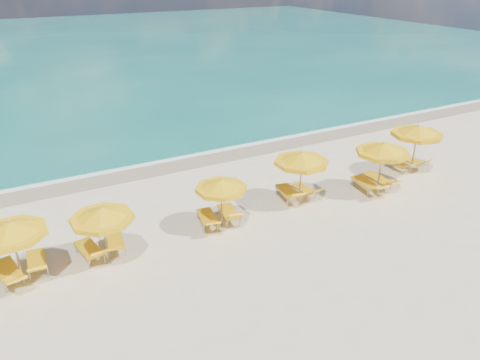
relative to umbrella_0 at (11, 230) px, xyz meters
name	(u,v)px	position (x,y,z in m)	size (l,w,h in m)	color
ground_plane	(257,220)	(8.98, -0.20, -1.96)	(120.00, 120.00, 0.00)	beige
ocean	(62,49)	(8.98, 47.80, -1.96)	(120.00, 80.00, 0.30)	#12655B
wet_sand_band	(188,160)	(8.98, 7.20, -1.96)	(120.00, 2.60, 0.01)	tan
foam_line	(183,155)	(8.98, 8.00, -1.96)	(120.00, 1.20, 0.03)	white
whitecap_near	(46,127)	(2.98, 16.80, -1.96)	(14.00, 0.36, 0.05)	white
whitecap_far	(200,82)	(16.98, 23.80, -1.96)	(18.00, 0.30, 0.05)	white
umbrella_0	(11,230)	(0.00, 0.00, 0.00)	(2.98, 2.98, 2.30)	tan
umbrella_1	(102,215)	(2.80, -0.28, -0.07)	(2.77, 2.77, 2.23)	tan
umbrella_2	(221,185)	(7.49, 0.07, -0.17)	(2.62, 2.62, 2.11)	tan
umbrella_3	(302,159)	(11.46, 0.33, 0.09)	(3.09, 3.09, 2.41)	tan
umbrella_4	(383,149)	(15.29, -0.52, 0.12)	(2.82, 2.82, 2.45)	tan
umbrella_5	(417,131)	(18.34, 0.32, 0.22)	(2.79, 2.79, 2.56)	tan
lounger_0_left	(9,275)	(-0.38, 0.17, -1.72)	(1.07, 2.15, 0.76)	#A5A8AD
lounger_0_right	(38,265)	(0.55, 0.32, -1.73)	(0.71, 1.90, 0.83)	#A5A8AD
lounger_1_left	(90,253)	(2.29, 0.18, -1.73)	(0.93, 1.96, 0.89)	#A5A8AD
lounger_1_right	(116,245)	(3.25, 0.31, -1.75)	(0.87, 1.87, 0.76)	#A5A8AD
lounger_2_left	(208,221)	(6.97, 0.33, -1.74)	(0.98, 1.97, 0.77)	#A5A8AD
lounger_2_right	(229,216)	(7.92, 0.26, -1.73)	(0.95, 1.91, 0.89)	#A5A8AD
lounger_3_left	(288,195)	(11.10, 0.68, -1.72)	(0.99, 2.04, 0.87)	#A5A8AD
lounger_3_right	(304,192)	(11.96, 0.66, -1.76)	(0.67, 1.66, 0.72)	#A5A8AD
lounger_4_left	(366,186)	(14.77, -0.28, -1.72)	(0.95, 2.14, 0.80)	#A5A8AD
lounger_4_right	(378,182)	(15.64, -0.14, -1.74)	(0.65, 1.97, 0.71)	#A5A8AD
lounger_5_left	(398,166)	(17.92, 0.84, -1.76)	(0.60, 1.70, 0.71)	#A5A8AD
lounger_5_right	(413,164)	(18.85, 0.70, -1.76)	(0.73, 1.65, 0.75)	#A5A8AD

